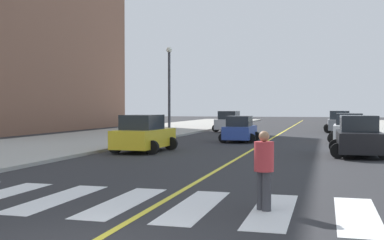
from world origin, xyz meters
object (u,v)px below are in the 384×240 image
at_px(car_white_third, 349,129).
at_px(pedestrian_crossing, 264,167).
at_px(car_yellow_nearest, 144,134).
at_px(car_black_fifth, 359,137).
at_px(car_gray_sixth, 339,122).
at_px(street_lamp, 169,83).
at_px(car_silver_second, 229,122).
at_px(car_green_fourth, 339,120).
at_px(car_blue_seventh, 240,130).

height_order(car_white_third, pedestrian_crossing, car_white_third).
bearing_deg(car_yellow_nearest, car_black_fifth, 6.02).
xyz_separation_m(car_gray_sixth, street_lamp, (-13.05, -10.03, 3.32)).
relative_size(car_silver_second, car_black_fifth, 1.02).
height_order(car_white_third, car_black_fifth, car_black_fifth).
xyz_separation_m(car_yellow_nearest, street_lamp, (-2.77, 12.87, 3.34)).
relative_size(car_green_fourth, car_gray_sixth, 0.93).
bearing_deg(car_white_third, car_yellow_nearest, 44.47).
height_order(car_white_third, street_lamp, street_lamp).
bearing_deg(street_lamp, car_yellow_nearest, -77.84).
distance_m(car_green_fourth, car_black_fifth, 35.15).
bearing_deg(car_green_fourth, pedestrian_crossing, 87.31).
bearing_deg(pedestrian_crossing, car_green_fourth, -51.68).
relative_size(car_green_fourth, pedestrian_crossing, 2.29).
height_order(car_white_third, car_blue_seventh, car_white_third).
height_order(car_silver_second, car_white_third, car_silver_second).
bearing_deg(car_silver_second, car_yellow_nearest, -89.11).
distance_m(car_silver_second, car_black_fifth, 23.58).
xyz_separation_m(car_yellow_nearest, car_black_fifth, (10.61, 0.62, -0.00)).
height_order(car_yellow_nearest, car_silver_second, car_silver_second).
height_order(car_silver_second, car_blue_seventh, car_silver_second).
bearing_deg(car_blue_seventh, pedestrian_crossing, -78.91).
relative_size(car_gray_sixth, pedestrian_crossing, 2.47).
bearing_deg(car_blue_seventh, car_gray_sixth, 64.94).
bearing_deg(car_white_third, car_gray_sixth, -86.81).
bearing_deg(car_gray_sixth, car_yellow_nearest, 65.22).
height_order(car_black_fifth, pedestrian_crossing, car_black_fifth).
bearing_deg(car_gray_sixth, car_silver_second, 5.47).
relative_size(car_yellow_nearest, car_gray_sixth, 0.99).
relative_size(car_blue_seventh, street_lamp, 0.56).
relative_size(car_green_fourth, car_blue_seventh, 1.06).
bearing_deg(pedestrian_crossing, car_black_fifth, -60.21).
bearing_deg(car_blue_seventh, car_green_fourth, 75.44).
distance_m(car_gray_sixth, pedestrian_crossing, 35.81).
bearing_deg(car_blue_seventh, car_silver_second, 103.83).
xyz_separation_m(car_yellow_nearest, car_green_fourth, (10.63, 35.77, -0.05)).
xyz_separation_m(car_silver_second, car_white_third, (10.27, -12.12, -0.01)).
bearing_deg(car_blue_seventh, car_black_fifth, -48.45).
distance_m(car_black_fifth, pedestrian_crossing, 13.74).
xyz_separation_m(car_black_fifth, car_blue_seventh, (-7.03, 7.92, -0.09)).
bearing_deg(street_lamp, pedestrian_crossing, -67.68).
bearing_deg(street_lamp, car_green_fourth, 59.67).
bearing_deg(car_gray_sixth, car_blue_seventh, 64.36).
relative_size(car_white_third, car_gray_sixth, 0.98).
distance_m(car_white_third, street_lamp, 14.11).
bearing_deg(car_white_third, car_blue_seventh, 11.34).
xyz_separation_m(car_green_fourth, car_gray_sixth, (-0.35, -12.87, 0.07)).
bearing_deg(car_blue_seventh, car_white_third, 9.40).
bearing_deg(street_lamp, car_white_third, -13.33).
distance_m(car_gray_sixth, street_lamp, 16.79).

